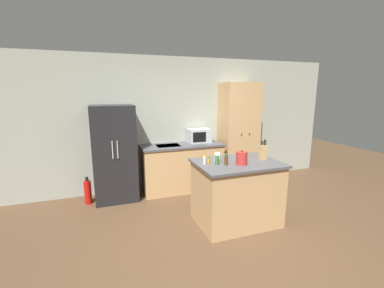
{
  "coord_description": "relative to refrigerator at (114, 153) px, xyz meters",
  "views": [
    {
      "loc": [
        -1.38,
        -2.66,
        1.94
      ],
      "look_at": [
        0.07,
        1.4,
        1.05
      ],
      "focal_mm": 24.0,
      "sensor_mm": 36.0,
      "label": 1
    }
  ],
  "objects": [
    {
      "name": "ground_plane",
      "position": [
        1.19,
        -1.99,
        -0.85
      ],
      "size": [
        14.0,
        14.0,
        0.0
      ],
      "primitive_type": "plane",
      "color": "brown"
    },
    {
      "name": "wall_back",
      "position": [
        1.19,
        0.34,
        0.45
      ],
      "size": [
        7.2,
        0.06,
        2.6
      ],
      "color": "#9EA393",
      "rests_on": "ground_plane"
    },
    {
      "name": "refrigerator",
      "position": [
        0.0,
        0.0,
        0.0
      ],
      "size": [
        0.73,
        0.65,
        1.71
      ],
      "color": "black",
      "rests_on": "ground_plane"
    },
    {
      "name": "back_counter",
      "position": [
        1.27,
        0.02,
        -0.39
      ],
      "size": [
        1.6,
        0.62,
        0.92
      ],
      "color": "tan",
      "rests_on": "ground_plane"
    },
    {
      "name": "pantry_cabinet",
      "position": [
        2.52,
        0.04,
        0.2
      ],
      "size": [
        0.75,
        0.57,
        2.11
      ],
      "color": "tan",
      "rests_on": "ground_plane"
    },
    {
      "name": "kitchen_island",
      "position": [
        1.63,
        -1.5,
        -0.38
      ],
      "size": [
        1.21,
        0.88,
        0.93
      ],
      "color": "tan",
      "rests_on": "ground_plane"
    },
    {
      "name": "microwave",
      "position": [
        1.66,
        0.13,
        0.21
      ],
      "size": [
        0.45,
        0.34,
        0.27
      ],
      "color": "#B2B5B7",
      "rests_on": "back_counter"
    },
    {
      "name": "knife_block",
      "position": [
        2.05,
        -1.5,
        0.2
      ],
      "size": [
        0.11,
        0.08,
        0.31
      ],
      "color": "tan",
      "rests_on": "kitchen_island"
    },
    {
      "name": "spice_bottle_tall_dark",
      "position": [
        1.34,
        -1.37,
        0.15
      ],
      "size": [
        0.04,
        0.04,
        0.14
      ],
      "color": "beige",
      "rests_on": "kitchen_island"
    },
    {
      "name": "spice_bottle_short_red",
      "position": [
        1.35,
        -1.44,
        0.15
      ],
      "size": [
        0.06,
        0.06,
        0.15
      ],
      "color": "beige",
      "rests_on": "kitchen_island"
    },
    {
      "name": "spice_bottle_amber_oil",
      "position": [
        1.2,
        -1.43,
        0.13
      ],
      "size": [
        0.04,
        0.04,
        0.1
      ],
      "color": "orange",
      "rests_on": "kitchen_island"
    },
    {
      "name": "spice_bottle_green_herb",
      "position": [
        1.4,
        -1.58,
        0.16
      ],
      "size": [
        0.05,
        0.05,
        0.16
      ],
      "color": "#563319",
      "rests_on": "kitchen_island"
    },
    {
      "name": "spice_bottle_pale_salt",
      "position": [
        1.14,
        -1.44,
        0.14
      ],
      "size": [
        0.04,
        0.04,
        0.12
      ],
      "color": "beige",
      "rests_on": "kitchen_island"
    },
    {
      "name": "spice_bottle_orange_cap",
      "position": [
        1.3,
        -1.51,
        0.15
      ],
      "size": [
        0.05,
        0.05,
        0.16
      ],
      "color": "#337033",
      "rests_on": "kitchen_island"
    },
    {
      "name": "kettle",
      "position": [
        1.62,
        -1.62,
        0.17
      ],
      "size": [
        0.16,
        0.16,
        0.21
      ],
      "color": "#B72D28",
      "rests_on": "kitchen_island"
    },
    {
      "name": "fire_extinguisher",
      "position": [
        -0.49,
        -0.06,
        -0.64
      ],
      "size": [
        0.12,
        0.12,
        0.49
      ],
      "color": "red",
      "rests_on": "ground_plane"
    }
  ]
}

